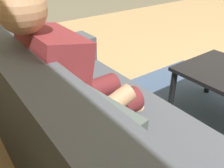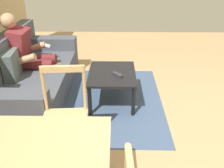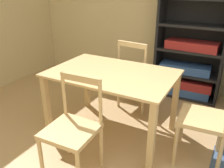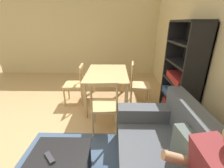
{
  "view_description": "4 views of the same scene",
  "coord_description": "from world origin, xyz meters",
  "px_view_note": "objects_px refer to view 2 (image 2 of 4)",
  "views": [
    {
      "loc": [
        0.19,
        2.45,
        1.26
      ],
      "look_at": [
        0.99,
        1.85,
        0.69
      ],
      "focal_mm": 38.03,
      "sensor_mm": 36.0,
      "label": 1
    },
    {
      "loc": [
        -2.03,
        0.7,
        1.8
      ],
      "look_at": [
        0.89,
        0.75,
        0.26
      ],
      "focal_mm": 38.35,
      "sensor_mm": 36.0,
      "label": 2
    },
    {
      "loc": [
        -0.08,
        -0.89,
        1.62
      ],
      "look_at": [
        -1.2,
        1.17,
        0.6
      ],
      "focal_mm": 38.09,
      "sensor_mm": 36.0,
      "label": 3
    },
    {
      "loc": [
        2.0,
        1.33,
        1.74
      ],
      "look_at": [
        -0.11,
        1.3,
        0.9
      ],
      "focal_mm": 24.92,
      "sensor_mm": 36.0,
      "label": 4
    }
  ],
  "objects_px": {
    "person_lounging": "(28,54)",
    "coffee_table": "(112,77)",
    "dining_chair_facing_couch": "(65,120)",
    "couch": "(29,77)",
    "tv_remote": "(118,74)"
  },
  "relations": [
    {
      "from": "person_lounging",
      "to": "coffee_table",
      "type": "relative_size",
      "value": 1.45
    },
    {
      "from": "coffee_table",
      "to": "dining_chair_facing_couch",
      "type": "distance_m",
      "value": 1.19
    },
    {
      "from": "couch",
      "to": "dining_chair_facing_couch",
      "type": "relative_size",
      "value": 2.3
    },
    {
      "from": "dining_chair_facing_couch",
      "to": "coffee_table",
      "type": "bearing_deg",
      "value": -21.05
    },
    {
      "from": "person_lounging",
      "to": "tv_remote",
      "type": "bearing_deg",
      "value": -106.7
    },
    {
      "from": "coffee_table",
      "to": "tv_remote",
      "type": "bearing_deg",
      "value": -137.28
    },
    {
      "from": "couch",
      "to": "coffee_table",
      "type": "bearing_deg",
      "value": -94.54
    },
    {
      "from": "couch",
      "to": "dining_chair_facing_couch",
      "type": "distance_m",
      "value": 1.42
    },
    {
      "from": "tv_remote",
      "to": "couch",
      "type": "bearing_deg",
      "value": -49.32
    },
    {
      "from": "coffee_table",
      "to": "tv_remote",
      "type": "xyz_separation_m",
      "value": [
        -0.08,
        -0.07,
        0.07
      ]
    },
    {
      "from": "coffee_table",
      "to": "dining_chair_facing_couch",
      "type": "relative_size",
      "value": 0.85
    },
    {
      "from": "couch",
      "to": "tv_remote",
      "type": "bearing_deg",
      "value": -97.89
    },
    {
      "from": "person_lounging",
      "to": "tv_remote",
      "type": "relative_size",
      "value": 6.79
    },
    {
      "from": "person_lounging",
      "to": "dining_chair_facing_couch",
      "type": "distance_m",
      "value": 1.62
    },
    {
      "from": "person_lounging",
      "to": "dining_chair_facing_couch",
      "type": "xyz_separation_m",
      "value": [
        -1.41,
        -0.78,
        -0.12
      ]
    }
  ]
}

